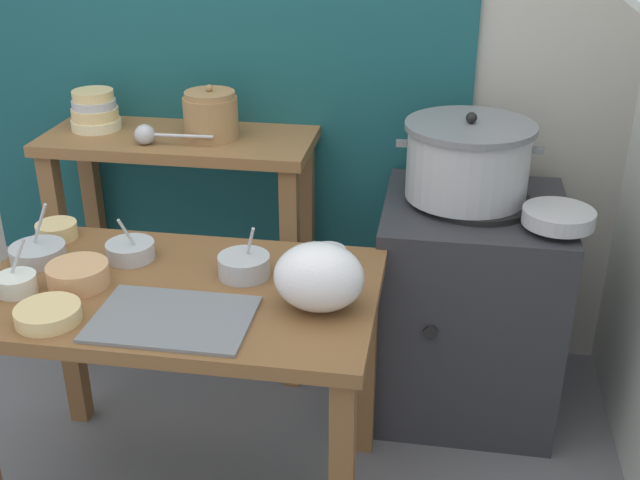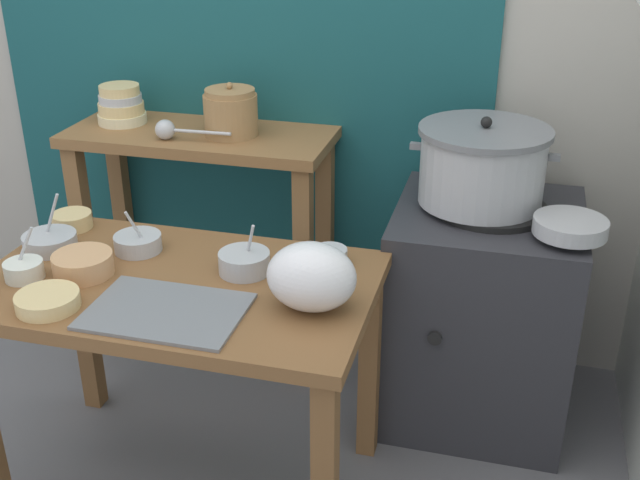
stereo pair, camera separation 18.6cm
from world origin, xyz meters
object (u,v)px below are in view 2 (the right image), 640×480
(prep_bowl_7, at_px, (24,269))
(prep_bowl_8, at_px, (48,300))
(plastic_bag, at_px, (311,277))
(prep_table, at_px, (179,315))
(bowl_stack_enamel, at_px, (121,106))
(wide_pan, at_px, (570,226))
(prep_bowl_0, at_px, (138,242))
(steamer_pot, at_px, (482,165))
(serving_tray, at_px, (166,311))
(stove_block, at_px, (480,312))
(prep_bowl_3, at_px, (50,241))
(prep_bowl_1, at_px, (244,261))
(ladle, at_px, (168,130))
(back_shelf_table, at_px, (203,189))
(prep_bowl_6, at_px, (72,220))
(clay_pot, at_px, (231,112))
(prep_bowl_4, at_px, (83,263))
(prep_bowl_2, at_px, (330,255))

(prep_bowl_7, relative_size, prep_bowl_8, 0.89)
(plastic_bag, bearing_deg, prep_table, 173.31)
(bowl_stack_enamel, relative_size, wide_pan, 0.82)
(prep_table, distance_m, wide_pan, 1.16)
(prep_bowl_0, bearing_deg, steamer_pot, 27.27)
(serving_tray, bearing_deg, stove_block, 45.85)
(stove_block, relative_size, prep_bowl_3, 4.45)
(prep_bowl_0, relative_size, prep_bowl_1, 0.94)
(prep_bowl_1, bearing_deg, ladle, 130.64)
(wide_pan, height_order, prep_bowl_1, prep_bowl_1)
(prep_table, xyz_separation_m, prep_bowl_1, (0.17, 0.10, 0.14))
(prep_bowl_1, bearing_deg, back_shelf_table, 121.58)
(prep_bowl_6, distance_m, prep_bowl_8, 0.51)
(bowl_stack_enamel, bearing_deg, stove_block, -6.71)
(clay_pot, xyz_separation_m, prep_bowl_1, (0.28, -0.65, -0.23))
(ladle, xyz_separation_m, prep_bowl_6, (-0.16, -0.40, -0.19))
(prep_bowl_1, xyz_separation_m, prep_bowl_4, (-0.43, -0.13, 0.00))
(clay_pot, bearing_deg, steamer_pot, -7.09)
(back_shelf_table, distance_m, ladle, 0.29)
(prep_bowl_1, xyz_separation_m, prep_bowl_3, (-0.61, -0.01, -0.01))
(steamer_pot, xyz_separation_m, ladle, (-1.08, 0.00, 0.03))
(plastic_bag, bearing_deg, prep_bowl_1, 148.83)
(bowl_stack_enamel, height_order, plastic_bag, bowl_stack_enamel)
(wide_pan, bearing_deg, prep_bowl_7, -159.17)
(plastic_bag, relative_size, prep_bowl_6, 1.88)
(prep_bowl_2, bearing_deg, prep_bowl_4, -159.83)
(stove_block, relative_size, ladle, 2.84)
(prep_bowl_0, bearing_deg, prep_table, -37.67)
(clay_pot, distance_m, ladle, 0.23)
(back_shelf_table, bearing_deg, prep_table, -72.58)
(back_shelf_table, height_order, ladle, ladle)
(prep_bowl_0, xyz_separation_m, prep_bowl_8, (-0.07, -0.37, -0.01))
(back_shelf_table, bearing_deg, prep_bowl_6, -114.19)
(steamer_pot, height_order, prep_bowl_0, steamer_pot)
(prep_bowl_6, bearing_deg, stove_block, 16.52)
(ladle, relative_size, prep_bowl_1, 1.84)
(back_shelf_table, bearing_deg, prep_bowl_7, -101.80)
(prep_table, relative_size, stove_block, 1.41)
(serving_tray, bearing_deg, wide_pan, 32.13)
(prep_table, xyz_separation_m, prep_bowl_3, (-0.45, 0.09, 0.14))
(prep_bowl_3, bearing_deg, serving_tray, -27.33)
(stove_block, relative_size, clay_pot, 4.12)
(clay_pot, distance_m, prep_bowl_4, 0.83)
(back_shelf_table, bearing_deg, ladle, -121.48)
(ladle, relative_size, prep_bowl_7, 1.87)
(prep_table, relative_size, prep_bowl_6, 8.83)
(plastic_bag, distance_m, prep_bowl_7, 0.82)
(prep_bowl_0, height_order, prep_bowl_4, prep_bowl_0)
(bowl_stack_enamel, distance_m, prep_bowl_7, 0.91)
(stove_block, distance_m, prep_bowl_7, 1.47)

